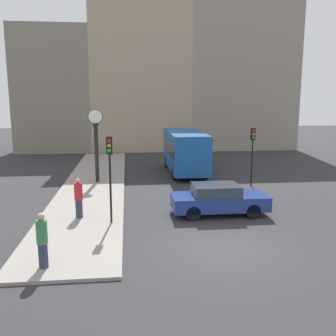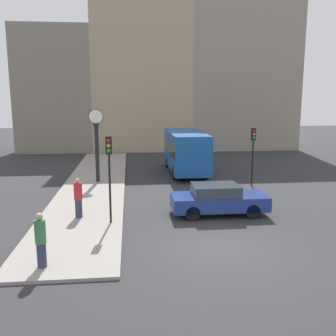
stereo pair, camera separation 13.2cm
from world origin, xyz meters
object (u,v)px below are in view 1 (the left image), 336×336
sedan_car (218,199)px  traffic_light_far (253,144)px  street_clock (96,144)px  pedestrian_red_top (79,198)px  pedestrian_green_hoodie (42,240)px  traffic_light_near (110,161)px  bus_distant (185,150)px

sedan_car → traffic_light_far: (3.48, 5.56, 1.88)m
sedan_car → street_clock: 9.74m
pedestrian_red_top → sedan_car: bearing=1.0°
street_clock → pedestrian_green_hoodie: size_ratio=2.59×
sedan_car → pedestrian_red_top: (-6.44, -0.11, 0.27)m
street_clock → pedestrian_red_top: size_ratio=2.59×
street_clock → traffic_light_near: bearing=-81.7°
sedan_car → bus_distant: (-0.02, 10.23, 0.98)m
traffic_light_near → pedestrian_red_top: traffic_light_near is taller
traffic_light_near → street_clock: (-1.21, 8.29, -0.21)m
traffic_light_near → traffic_light_far: (8.45, 6.56, -0.18)m
pedestrian_red_top → pedestrian_green_hoodie: bearing=-95.7°
bus_distant → traffic_light_near: 12.32m
sedan_car → street_clock: size_ratio=0.96×
traffic_light_near → sedan_car: bearing=11.3°
traffic_light_far → street_clock: 9.81m
traffic_light_near → bus_distant: bearing=66.2°
bus_distant → pedestrian_red_top: size_ratio=4.12×
pedestrian_red_top → traffic_light_far: bearing=29.8°
bus_distant → pedestrian_red_top: bus_distant is taller
street_clock → traffic_light_far: bearing=-10.2°
sedan_car → pedestrian_green_hoodie: size_ratio=2.49×
bus_distant → street_clock: (-6.16, -2.94, 0.88)m
pedestrian_green_hoodie → pedestrian_red_top: 5.09m
traffic_light_near → pedestrian_red_top: bearing=149.0°
traffic_light_near → pedestrian_green_hoodie: bearing=-115.2°
traffic_light_near → pedestrian_green_hoodie: 4.96m
pedestrian_green_hoodie → traffic_light_near: bearing=64.8°
sedan_car → pedestrian_red_top: pedestrian_red_top is taller
bus_distant → traffic_light_near: (-4.95, -11.23, 1.09)m
bus_distant → traffic_light_far: (3.50, -4.67, 0.90)m
street_clock → pedestrian_green_hoodie: street_clock is taller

